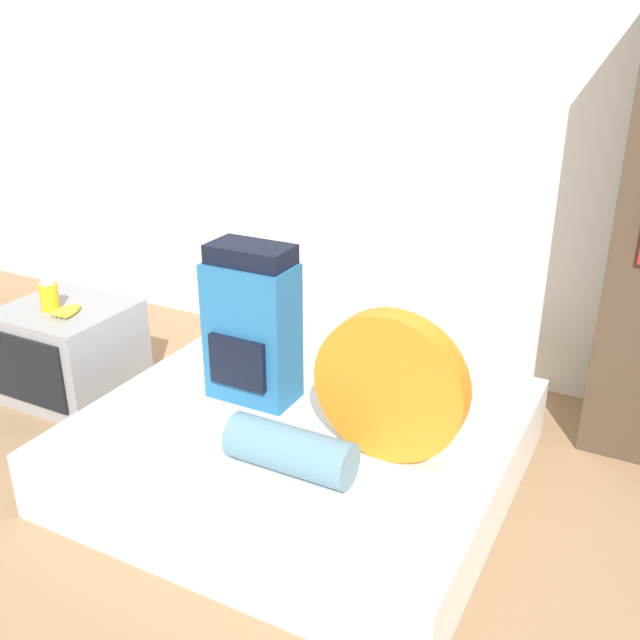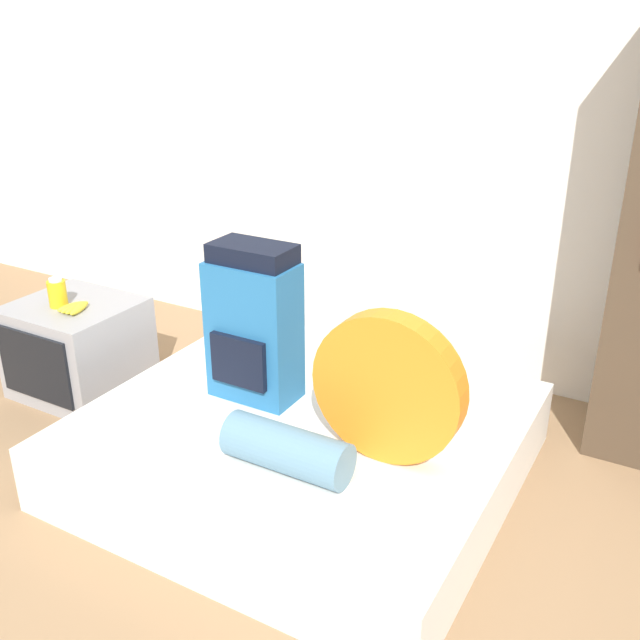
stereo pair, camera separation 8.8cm
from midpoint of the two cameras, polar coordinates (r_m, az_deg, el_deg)
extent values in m
plane|color=#997551|center=(2.84, -12.77, -18.13)|extent=(16.00, 16.00, 0.00)
cube|color=white|center=(3.88, 4.95, 14.99)|extent=(8.00, 0.05, 2.60)
cube|color=silver|center=(3.12, -2.14, -9.86)|extent=(1.72, 1.60, 0.29)
cube|color=#23669E|center=(3.06, -6.26, -0.99)|extent=(0.38, 0.22, 0.61)
cube|color=black|center=(2.95, -6.43, 5.25)|extent=(0.35, 0.20, 0.08)
cube|color=black|center=(3.01, -7.47, -3.44)|extent=(0.26, 0.03, 0.22)
cylinder|color=orange|center=(2.65, 4.70, -5.32)|extent=(0.59, 0.10, 0.59)
cylinder|color=#5B849E|center=(2.66, -3.36, -10.35)|extent=(0.49, 0.18, 0.18)
cube|color=#939399|center=(3.92, -19.91, -2.36)|extent=(0.60, 0.55, 0.49)
cube|color=black|center=(3.76, -23.02, -3.80)|extent=(0.48, 0.02, 0.36)
cylinder|color=gold|center=(3.80, -21.47, 1.72)|extent=(0.09, 0.09, 0.13)
cylinder|color=white|center=(3.77, -21.63, 2.78)|extent=(0.06, 0.06, 0.02)
ellipsoid|color=yellow|center=(3.74, -20.34, 0.77)|extent=(0.09, 0.17, 0.04)
ellipsoid|color=yellow|center=(3.73, -20.19, 0.73)|extent=(0.05, 0.16, 0.04)
ellipsoid|color=yellow|center=(3.72, -20.03, 0.69)|extent=(0.05, 0.16, 0.04)
ellipsoid|color=yellow|center=(3.71, -19.88, 0.65)|extent=(0.09, 0.17, 0.04)
camera|label=1|loc=(0.04, -90.90, -0.38)|focal=40.00mm
camera|label=2|loc=(0.04, 89.10, 0.38)|focal=40.00mm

